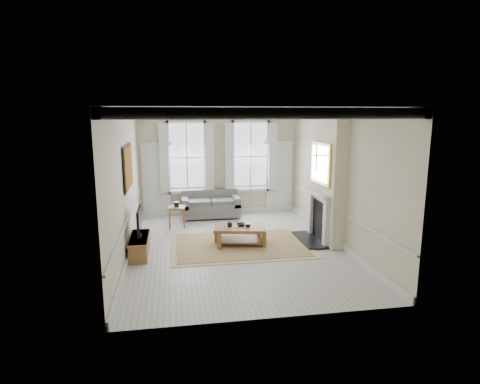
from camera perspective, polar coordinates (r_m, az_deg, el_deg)
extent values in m
plane|color=#B7B5AD|center=(10.15, -0.54, -7.86)|extent=(7.20, 7.20, 0.00)
plane|color=white|center=(9.60, -0.58, 11.71)|extent=(7.20, 7.20, 0.00)
plane|color=beige|center=(13.26, -3.01, 4.17)|extent=(5.20, 0.00, 5.20)
plane|color=beige|center=(9.67, -15.96, 1.16)|extent=(0.00, 7.20, 7.20)
plane|color=beige|center=(10.45, 13.67, 1.99)|extent=(0.00, 7.20, 7.20)
cube|color=silver|center=(13.22, -11.83, 1.52)|extent=(0.90, 0.08, 2.30)
cube|color=silver|center=(13.68, 5.60, 2.02)|extent=(0.90, 0.08, 2.30)
cube|color=#A97C1D|center=(9.91, -15.65, 3.46)|extent=(0.05, 1.66, 1.06)
cube|color=beige|center=(10.57, 12.38, 2.15)|extent=(0.35, 1.70, 3.38)
cube|color=black|center=(10.80, 9.90, -6.71)|extent=(0.55, 1.50, 0.05)
cube|color=silver|center=(10.22, 12.09, -4.60)|extent=(0.10, 0.18, 1.15)
cube|color=silver|center=(11.21, 10.03, -3.12)|extent=(0.10, 0.18, 1.15)
cube|color=silver|center=(10.54, 10.90, -0.03)|extent=(0.20, 1.45, 0.06)
cube|color=black|center=(10.74, 11.23, -3.95)|extent=(0.02, 0.92, 1.00)
cube|color=gold|center=(10.44, 11.36, 4.02)|extent=(0.06, 1.26, 1.06)
cube|color=#585856|center=(12.94, -4.17, -2.47)|extent=(1.84, 0.89, 0.42)
cube|color=#585856|center=(13.20, -4.34, -0.56)|extent=(1.84, 0.20, 0.44)
cube|color=#585856|center=(12.84, -7.83, -1.51)|extent=(0.20, 0.89, 0.30)
cube|color=#585856|center=(12.98, -0.59, -1.26)|extent=(0.20, 0.89, 0.30)
cylinder|color=brown|center=(12.63, -7.64, -3.94)|extent=(0.06, 0.06, 0.08)
cylinder|color=brown|center=(13.40, -0.89, -2.96)|extent=(0.06, 0.06, 0.08)
cube|color=brown|center=(11.94, -9.02, -2.21)|extent=(0.57, 0.57, 0.06)
cube|color=brown|center=(11.82, -9.93, -3.89)|extent=(0.05, 0.05, 0.55)
cube|color=brown|center=(11.83, -8.00, -3.82)|extent=(0.05, 0.05, 0.55)
cube|color=brown|center=(12.21, -9.92, -3.41)|extent=(0.05, 0.05, 0.55)
cube|color=brown|center=(12.21, -8.06, -3.35)|extent=(0.05, 0.05, 0.55)
cube|color=#A68056|center=(10.31, -0.03, -7.47)|extent=(3.50, 2.60, 0.02)
cube|color=brown|center=(10.19, -0.03, -5.18)|extent=(1.40, 0.98, 0.08)
cube|color=brown|center=(9.92, -2.88, -7.10)|extent=(0.10, 0.10, 0.40)
cube|color=brown|center=(10.10, 3.29, -6.77)|extent=(0.10, 0.10, 0.40)
cube|color=brown|center=(10.44, -3.24, -6.16)|extent=(0.10, 0.10, 0.40)
cube|color=brown|center=(10.61, 2.63, -5.88)|extent=(0.10, 0.10, 0.40)
cylinder|color=black|center=(10.17, -1.47, -4.64)|extent=(0.12, 0.12, 0.12)
cylinder|color=black|center=(10.15, 1.13, -4.75)|extent=(0.12, 0.12, 0.09)
imported|color=black|center=(10.27, 0.15, -4.64)|extent=(0.25, 0.25, 0.06)
cube|color=brown|center=(9.83, -14.09, -7.45)|extent=(0.41, 1.27, 0.45)
cube|color=black|center=(9.75, -14.04, -6.10)|extent=(0.08, 0.30, 0.03)
cube|color=black|center=(9.65, -14.15, -3.89)|extent=(0.05, 0.90, 0.55)
cube|color=black|center=(9.64, -13.97, -3.88)|extent=(0.01, 0.83, 0.49)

